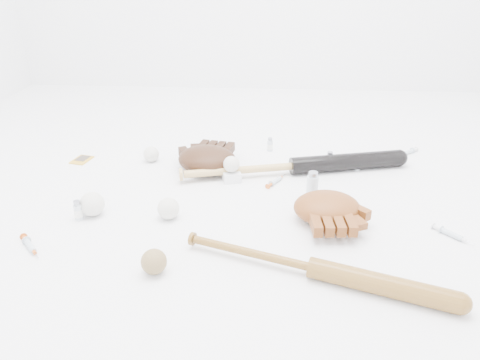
# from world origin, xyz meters

# --- Properties ---
(bat_dark) EXTENTS (0.94, 0.30, 0.07)m
(bat_dark) POSITION_xyz_m (0.19, 0.21, 0.03)
(bat_dark) COLOR black
(bat_dark) RESTS_ON ground
(bat_wood) EXTENTS (0.76, 0.31, 0.06)m
(bat_wood) POSITION_xyz_m (0.22, -0.44, 0.03)
(bat_wood) COLOR brown
(bat_wood) RESTS_ON ground
(glove_dark) EXTENTS (0.33, 0.33, 0.10)m
(glove_dark) POSITION_xyz_m (-0.15, 0.23, 0.05)
(glove_dark) COLOR #321B0E
(glove_dark) RESTS_ON ground
(glove_tan) EXTENTS (0.28, 0.28, 0.09)m
(glove_tan) POSITION_xyz_m (0.29, -0.13, 0.05)
(glove_tan) COLOR brown
(glove_tan) RESTS_ON ground
(trading_card) EXTENTS (0.08, 0.10, 0.01)m
(trading_card) POSITION_xyz_m (-0.70, 0.29, 0.00)
(trading_card) COLOR gold
(trading_card) RESTS_ON ground
(pedestal) EXTENTS (0.08, 0.08, 0.04)m
(pedestal) POSITION_xyz_m (-0.05, 0.14, 0.02)
(pedestal) COLOR white
(pedestal) RESTS_ON ground
(baseball_on_pedestal) EXTENTS (0.06, 0.06, 0.06)m
(baseball_on_pedestal) POSITION_xyz_m (-0.05, 0.14, 0.07)
(baseball_on_pedestal) COLOR silver
(baseball_on_pedestal) RESTS_ON pedestal
(baseball_left) EXTENTS (0.08, 0.08, 0.08)m
(baseball_left) POSITION_xyz_m (-0.49, -0.15, 0.04)
(baseball_left) COLOR silver
(baseball_left) RESTS_ON ground
(baseball_upper) EXTENTS (0.07, 0.07, 0.07)m
(baseball_upper) POSITION_xyz_m (-0.40, 0.30, 0.03)
(baseball_upper) COLOR silver
(baseball_upper) RESTS_ON ground
(baseball_mid) EXTENTS (0.07, 0.07, 0.07)m
(baseball_mid) POSITION_xyz_m (-0.23, -0.16, 0.04)
(baseball_mid) COLOR silver
(baseball_mid) RESTS_ON ground
(baseball_aged) EXTENTS (0.07, 0.07, 0.07)m
(baseball_aged) POSITION_xyz_m (-0.21, -0.45, 0.04)
(baseball_aged) COLOR olive
(baseball_aged) RESTS_ON ground
(syringe_0) EXTENTS (0.13, 0.14, 0.02)m
(syringe_0) POSITION_xyz_m (-0.61, -0.36, 0.01)
(syringe_0) COLOR #ADBCC6
(syringe_0) RESTS_ON ground
(syringe_1) EXTENTS (0.16, 0.10, 0.02)m
(syringe_1) POSITION_xyz_m (0.27, -0.07, 0.01)
(syringe_1) COLOR #ADBCC6
(syringe_1) RESTS_ON ground
(syringe_2) EXTENTS (0.10, 0.14, 0.02)m
(syringe_2) POSITION_xyz_m (0.12, 0.13, 0.01)
(syringe_2) COLOR #ADBCC6
(syringe_2) RESTS_ON ground
(syringe_3) EXTENTS (0.12, 0.13, 0.02)m
(syringe_3) POSITION_xyz_m (0.67, -0.21, 0.01)
(syringe_3) COLOR #ADBCC6
(syringe_3) RESTS_ON ground
(syringe_4) EXTENTS (0.13, 0.12, 0.02)m
(syringe_4) POSITION_xyz_m (0.70, 0.45, 0.01)
(syringe_4) COLOR #ADBCC6
(syringe_4) RESTS_ON ground
(vial_0) EXTENTS (0.02, 0.02, 0.07)m
(vial_0) POSITION_xyz_m (0.45, 0.27, 0.03)
(vial_0) COLOR silver
(vial_0) RESTS_ON ground
(vial_1) EXTENTS (0.02, 0.02, 0.06)m
(vial_1) POSITION_xyz_m (0.10, 0.45, 0.03)
(vial_1) COLOR silver
(vial_1) RESTS_ON ground
(vial_2) EXTENTS (0.03, 0.03, 0.07)m
(vial_2) POSITION_xyz_m (0.34, 0.28, 0.04)
(vial_2) COLOR silver
(vial_2) RESTS_ON ground
(vial_3) EXTENTS (0.04, 0.04, 0.10)m
(vial_3) POSITION_xyz_m (0.25, 0.02, 0.05)
(vial_3) COLOR silver
(vial_3) RESTS_ON ground
(vial_4) EXTENTS (0.03, 0.03, 0.07)m
(vial_4) POSITION_xyz_m (-0.53, -0.18, 0.03)
(vial_4) COLOR silver
(vial_4) RESTS_ON ground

